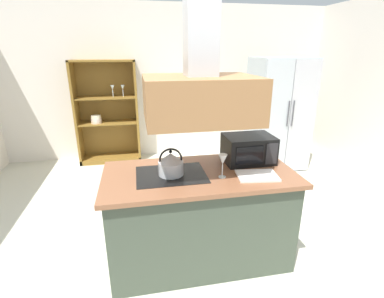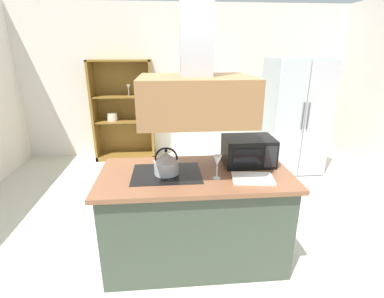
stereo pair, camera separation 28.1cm
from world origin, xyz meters
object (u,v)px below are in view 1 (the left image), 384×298
(refrigerator, at_px, (278,114))
(dish_cabinet, at_px, (108,118))
(kettle, at_px, (171,164))
(microwave, at_px, (248,149))
(wine_glass_on_counter, at_px, (223,161))
(cutting_board, at_px, (257,176))

(refrigerator, distance_m, dish_cabinet, 2.95)
(refrigerator, height_order, dish_cabinet, refrigerator)
(refrigerator, height_order, kettle, refrigerator)
(microwave, xyz_separation_m, wine_glass_on_counter, (-0.35, -0.30, 0.02))
(refrigerator, relative_size, cutting_board, 5.35)
(refrigerator, relative_size, microwave, 3.95)
(dish_cabinet, distance_m, microwave, 3.13)
(kettle, relative_size, wine_glass_on_counter, 1.17)
(kettle, distance_m, cutting_board, 0.75)
(microwave, bearing_deg, refrigerator, 55.85)
(cutting_board, xyz_separation_m, microwave, (0.05, 0.35, 0.12))
(kettle, relative_size, microwave, 0.52)
(refrigerator, xyz_separation_m, microwave, (-1.30, -1.91, 0.12))
(refrigerator, bearing_deg, dish_cabinet, 164.16)
(microwave, bearing_deg, wine_glass_on_counter, -139.13)
(dish_cabinet, bearing_deg, cutting_board, -64.00)
(dish_cabinet, height_order, wine_glass_on_counter, dish_cabinet)
(cutting_board, xyz_separation_m, wine_glass_on_counter, (-0.30, 0.04, 0.14))
(cutting_board, bearing_deg, dish_cabinet, 116.00)
(dish_cabinet, relative_size, microwave, 3.86)
(dish_cabinet, bearing_deg, wine_glass_on_counter, -68.39)
(refrigerator, height_order, wine_glass_on_counter, refrigerator)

